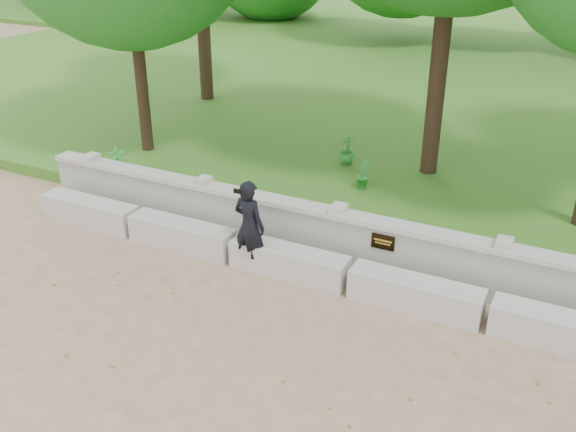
# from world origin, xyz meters

# --- Properties ---
(ground) EXTENTS (80.00, 80.00, 0.00)m
(ground) POSITION_xyz_m (0.00, 0.00, 0.00)
(ground) COLOR #A28363
(ground) RESTS_ON ground
(lawn) EXTENTS (40.00, 22.00, 0.25)m
(lawn) POSITION_xyz_m (0.00, 14.00, 0.12)
(lawn) COLOR #2E6217
(lawn) RESTS_ON ground
(concrete_bench) EXTENTS (11.90, 0.45, 0.45)m
(concrete_bench) POSITION_xyz_m (0.00, 1.90, 0.22)
(concrete_bench) COLOR #A5A29C
(concrete_bench) RESTS_ON ground
(parapet_wall) EXTENTS (12.50, 0.35, 0.90)m
(parapet_wall) POSITION_xyz_m (0.00, 2.60, 0.46)
(parapet_wall) COLOR #9B9992
(parapet_wall) RESTS_ON ground
(man_main) EXTENTS (0.59, 0.54, 1.49)m
(man_main) POSITION_xyz_m (-1.63, 1.80, 0.75)
(man_main) COLOR black
(man_main) RESTS_ON ground
(shrub_a) EXTENTS (0.39, 0.43, 0.67)m
(shrub_a) POSITION_xyz_m (-5.49, 3.30, 0.59)
(shrub_a) COLOR #2A7D2C
(shrub_a) RESTS_ON lawn
(shrub_b) EXTENTS (0.34, 0.38, 0.57)m
(shrub_b) POSITION_xyz_m (-1.02, 5.08, 0.54)
(shrub_b) COLOR #2A7D2C
(shrub_b) RESTS_ON lawn
(shrub_d) EXTENTS (0.46, 0.45, 0.61)m
(shrub_d) POSITION_xyz_m (-1.79, 6.15, 0.56)
(shrub_d) COLOR #2A7D2C
(shrub_d) RESTS_ON lawn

